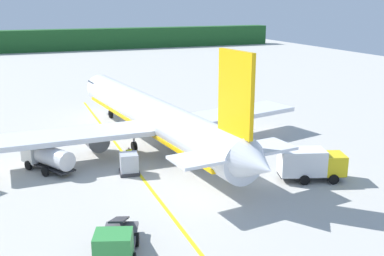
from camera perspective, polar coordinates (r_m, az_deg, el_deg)
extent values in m
cylinder|color=silver|center=(50.43, -5.19, 1.75)|extent=(8.26, 36.19, 3.80)
cone|color=silver|center=(68.13, -11.66, 5.09)|extent=(3.88, 2.83, 3.61)
cone|color=silver|center=(33.94, 8.15, -4.51)|extent=(3.60, 3.58, 3.23)
cube|color=#192333|center=(65.91, -11.14, 5.53)|extent=(3.50, 2.78, 0.60)
cube|color=silver|center=(45.99, -14.66, -0.91)|extent=(16.09, 5.12, 0.50)
cylinder|color=slate|center=(48.66, -11.97, -1.31)|extent=(2.58, 3.45, 2.20)
cube|color=silver|center=(53.10, 4.79, 1.72)|extent=(16.67, 8.32, 0.50)
cylinder|color=slate|center=(53.49, 1.24, 0.55)|extent=(2.58, 3.45, 2.20)
cube|color=#F2B20C|center=(35.11, 5.43, 4.31)|extent=(0.91, 4.41, 6.50)
cube|color=silver|center=(36.33, 5.24, -3.06)|extent=(10.72, 4.47, 0.24)
cube|color=#F2B20C|center=(50.69, -5.16, 0.61)|extent=(7.62, 32.60, 0.36)
cylinder|color=black|center=(63.58, -10.05, 1.72)|extent=(0.48, 1.14, 1.10)
cylinder|color=gray|center=(63.40, -10.08, 2.42)|extent=(0.20, 0.20, 0.50)
cylinder|color=black|center=(48.95, -7.20, -2.32)|extent=(0.48, 1.14, 1.10)
cylinder|color=gray|center=(48.71, -7.23, -1.43)|extent=(0.20, 0.20, 0.50)
cylinder|color=black|center=(50.96, -1.75, -1.48)|extent=(0.48, 1.14, 1.10)
cylinder|color=gray|center=(50.73, -1.76, -0.62)|extent=(0.20, 0.20, 0.50)
cube|color=yellow|center=(42.72, 17.17, -4.25)|extent=(2.39, 2.65, 1.80)
cube|color=#192333|center=(42.90, 18.27, -3.75)|extent=(0.64, 1.78, 0.94)
cube|color=white|center=(41.73, 13.48, -4.10)|extent=(4.44, 3.31, 2.27)
cube|color=#262628|center=(42.40, 14.55, -5.60)|extent=(5.95, 3.23, 0.16)
cylinder|color=black|center=(43.93, 16.20, -5.08)|extent=(0.94, 0.54, 0.90)
cylinder|color=black|center=(42.01, 17.19, -6.11)|extent=(0.94, 0.54, 0.90)
cylinder|color=black|center=(43.15, 12.96, -5.22)|extent=(0.94, 0.54, 0.90)
cylinder|color=black|center=(41.19, 13.80, -6.29)|extent=(0.94, 0.54, 0.90)
cube|color=white|center=(46.58, -18.83, -2.75)|extent=(2.81, 2.67, 1.80)
cube|color=#192333|center=(47.17, -19.44, -2.13)|extent=(1.63, 1.01, 0.94)
cylinder|color=silver|center=(44.23, -16.71, -3.53)|extent=(3.54, 4.28, 1.80)
cube|color=#262628|center=(45.25, -17.28, -4.47)|extent=(4.33, 5.88, 0.16)
cylinder|color=black|center=(46.12, -19.65, -4.39)|extent=(0.70, 0.92, 0.90)
cylinder|color=black|center=(47.23, -17.41, -3.73)|extent=(0.70, 0.92, 0.90)
cylinder|color=black|center=(43.99, -17.77, -5.18)|extent=(0.70, 0.92, 0.90)
cylinder|color=black|center=(45.16, -15.48, -4.45)|extent=(0.70, 0.92, 0.90)
cube|color=#338C3F|center=(28.13, -9.74, -14.41)|extent=(2.67, 2.42, 1.80)
cube|color=#192333|center=(27.22, -10.00, -14.64)|extent=(1.77, 0.68, 0.94)
cube|color=#4C4C51|center=(30.88, -9.01, -13.14)|extent=(3.29, 4.21, 0.24)
cube|color=#2D2D33|center=(30.78, -9.00, -11.18)|extent=(2.10, 3.90, 1.63)
cube|color=#262628|center=(30.20, -9.20, -14.28)|extent=(3.26, 5.69, 0.16)
cylinder|color=black|center=(30.90, -6.91, -13.60)|extent=(0.56, 0.94, 0.90)
cylinder|color=black|center=(31.16, -11.06, -13.53)|extent=(0.56, 0.94, 0.90)
cube|color=#333338|center=(42.98, -7.78, -5.47)|extent=(2.01, 2.01, 0.30)
cube|color=#B2B7C1|center=(42.64, -7.83, -4.24)|extent=(1.79, 1.79, 1.66)
cube|color=#B2B7C1|center=(42.94, -7.95, -3.14)|extent=(1.68, 0.85, 0.57)
cylinder|color=#191E33|center=(44.19, 1.42, -4.35)|extent=(0.14, 0.14, 0.85)
cylinder|color=#191E33|center=(44.31, 1.26, -4.29)|extent=(0.14, 0.14, 0.85)
cube|color=orange|center=(44.01, 1.35, -3.41)|extent=(0.36, 0.49, 0.64)
cube|color=silver|center=(44.00, 1.35, -3.37)|extent=(0.37, 0.50, 0.06)
sphere|color=tan|center=(43.87, 1.35, -2.87)|extent=(0.23, 0.23, 0.23)
cylinder|color=orange|center=(43.81, 1.58, -3.46)|extent=(0.09, 0.09, 0.61)
cylinder|color=orange|center=(44.18, 1.11, -3.29)|extent=(0.09, 0.09, 0.61)
cylinder|color=#191E33|center=(45.66, -7.70, -3.86)|extent=(0.14, 0.14, 0.80)
cylinder|color=#191E33|center=(45.62, -7.92, -3.89)|extent=(0.14, 0.14, 0.80)
cube|color=#CCE519|center=(45.41, -7.84, -3.03)|extent=(0.45, 0.24, 0.60)
cube|color=silver|center=(45.40, -7.84, -3.00)|extent=(0.46, 0.25, 0.06)
sphere|color=tan|center=(45.28, -7.86, -2.54)|extent=(0.22, 0.22, 0.22)
cylinder|color=#CCE519|center=(45.47, -7.52, -2.96)|extent=(0.09, 0.09, 0.57)
cylinder|color=#CCE519|center=(45.33, -8.17, -3.04)|extent=(0.09, 0.09, 0.57)
cylinder|color=#191E33|center=(40.80, 5.19, -6.17)|extent=(0.14, 0.14, 0.80)
cylinder|color=#191E33|center=(40.67, 5.35, -6.25)|extent=(0.14, 0.14, 0.80)
cube|color=#CCE519|center=(40.48, 5.30, -5.28)|extent=(0.31, 0.48, 0.60)
cube|color=silver|center=(40.47, 5.30, -5.24)|extent=(0.33, 0.49, 0.06)
sphere|color=tan|center=(40.34, 5.31, -4.74)|extent=(0.22, 0.22, 0.22)
cylinder|color=#CCE519|center=(40.67, 5.05, -5.14)|extent=(0.09, 0.09, 0.57)
cylinder|color=#CCE519|center=(40.28, 5.54, -5.35)|extent=(0.09, 0.09, 0.57)
cube|color=yellow|center=(45.92, -7.66, -4.27)|extent=(0.30, 60.00, 0.01)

